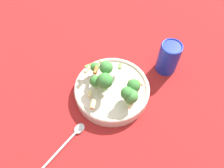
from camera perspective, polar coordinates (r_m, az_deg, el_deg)
ground_plane at (r=0.71m, az=0.00°, el=-2.33°), size 3.00×3.00×0.00m
bowl at (r=0.69m, az=0.00°, el=-1.46°), size 0.24×0.24×0.04m
pasta_salad at (r=0.63m, az=0.56°, el=0.28°), size 0.18×0.18×0.08m
cup at (r=0.74m, az=14.56°, el=6.76°), size 0.07×0.07×0.11m
spoon at (r=0.65m, az=-10.72°, el=-13.63°), size 0.15×0.11×0.01m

